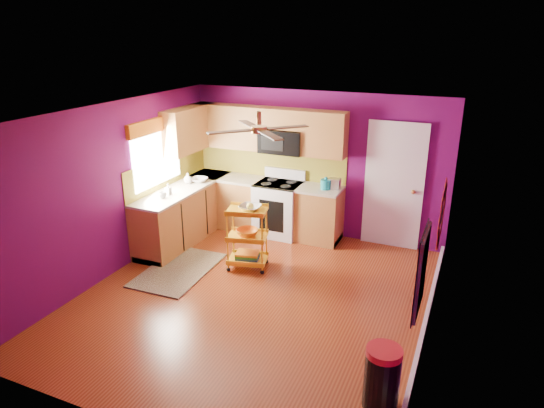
% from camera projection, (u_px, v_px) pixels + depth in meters
% --- Properties ---
extents(ground, '(5.00, 5.00, 0.00)m').
position_uv_depth(ground, '(254.00, 298.00, 6.60)').
color(ground, maroon).
rests_on(ground, ground).
extents(room_envelope, '(4.54, 5.04, 2.52)m').
position_uv_depth(room_envelope, '(255.00, 184.00, 6.03)').
color(room_envelope, '#5B0A51').
rests_on(room_envelope, ground).
extents(lower_cabinets, '(2.81, 2.31, 0.94)m').
position_uv_depth(lower_cabinets, '(229.00, 211.00, 8.52)').
color(lower_cabinets, '#915A27').
rests_on(lower_cabinets, ground).
extents(electric_range, '(0.76, 0.66, 1.13)m').
position_uv_depth(electric_range, '(279.00, 208.00, 8.51)').
color(electric_range, white).
rests_on(electric_range, ground).
extents(upper_cabinetry, '(2.80, 2.30, 1.26)m').
position_uv_depth(upper_cabinetry, '(242.00, 131.00, 8.32)').
color(upper_cabinetry, '#915A27').
rests_on(upper_cabinetry, ground).
extents(left_window, '(0.08, 1.35, 1.08)m').
position_uv_depth(left_window, '(156.00, 143.00, 7.74)').
color(left_window, white).
rests_on(left_window, ground).
extents(panel_door, '(0.95, 0.11, 2.15)m').
position_uv_depth(panel_door, '(394.00, 187.00, 7.87)').
color(panel_door, white).
rests_on(panel_door, ground).
extents(right_wall_art, '(0.04, 2.74, 1.04)m').
position_uv_depth(right_wall_art, '(434.00, 236.00, 4.98)').
color(right_wall_art, black).
rests_on(right_wall_art, ground).
extents(ceiling_fan, '(1.01, 1.01, 0.26)m').
position_uv_depth(ceiling_fan, '(259.00, 129.00, 5.99)').
color(ceiling_fan, '#BF8C3F').
rests_on(ceiling_fan, ground).
extents(shag_rug, '(0.95, 1.50, 0.02)m').
position_uv_depth(shag_rug, '(178.00, 270.00, 7.34)').
color(shag_rug, black).
rests_on(shag_rug, ground).
extents(rolling_cart, '(0.67, 0.55, 1.05)m').
position_uv_depth(rolling_cart, '(248.00, 235.00, 7.26)').
color(rolling_cart, gold).
rests_on(rolling_cart, ground).
extents(trash_can, '(0.36, 0.38, 0.66)m').
position_uv_depth(trash_can, '(382.00, 378.00, 4.61)').
color(trash_can, black).
rests_on(trash_can, ground).
extents(teal_kettle, '(0.18, 0.18, 0.21)m').
position_uv_depth(teal_kettle, '(326.00, 184.00, 8.03)').
color(teal_kettle, teal).
rests_on(teal_kettle, lower_cabinets).
extents(toaster, '(0.22, 0.15, 0.18)m').
position_uv_depth(toaster, '(334.00, 184.00, 8.04)').
color(toaster, beige).
rests_on(toaster, lower_cabinets).
extents(soap_bottle_a, '(0.08, 0.08, 0.18)m').
position_uv_depth(soap_bottle_a, '(168.00, 189.00, 7.75)').
color(soap_bottle_a, '#EA3F72').
rests_on(soap_bottle_a, lower_cabinets).
extents(soap_bottle_b, '(0.15, 0.15, 0.19)m').
position_uv_depth(soap_bottle_b, '(188.00, 178.00, 8.31)').
color(soap_bottle_b, white).
rests_on(soap_bottle_b, lower_cabinets).
extents(counter_dish, '(0.29, 0.29, 0.07)m').
position_uv_depth(counter_dish, '(199.00, 180.00, 8.42)').
color(counter_dish, white).
rests_on(counter_dish, lower_cabinets).
extents(counter_cup, '(0.13, 0.13, 0.10)m').
position_uv_depth(counter_cup, '(162.00, 195.00, 7.61)').
color(counter_cup, white).
rests_on(counter_cup, lower_cabinets).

